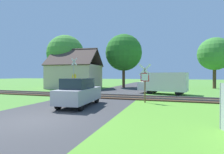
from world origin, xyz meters
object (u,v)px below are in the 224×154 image
object	(u,v)px
crossing_sign_far	(74,74)
tree_far	(215,54)
tree_left	(66,54)
house	(75,75)
stop_sign_near	(145,80)
parked_car	(79,92)
tree_center	(124,53)
mail_truck	(164,82)

from	to	relation	value
crossing_sign_far	tree_far	size ratio (longest dim) A/B	0.52
tree_left	house	bearing A→B (deg)	-31.68
stop_sign_near	parked_car	distance (m)	4.74
stop_sign_near	tree_far	size ratio (longest dim) A/B	0.37
tree_left	parked_car	size ratio (longest dim) A/B	2.08
tree_center	parked_car	xyz separation A→B (m)	(1.43, -17.24, -4.67)
house	mail_truck	xyz separation A→B (m)	(13.05, -4.37, -0.69)
stop_sign_near	parked_car	xyz separation A→B (m)	(-3.80, -2.73, -0.74)
house	tree_center	world-z (taller)	tree_center
tree_center	parked_car	size ratio (longest dim) A/B	2.07
house	mail_truck	bearing A→B (deg)	-22.44
mail_truck	parked_car	distance (m)	10.43
crossing_sign_far	house	distance (m)	7.21
stop_sign_near	parked_car	bearing A→B (deg)	37.58
house	mail_truck	size ratio (longest dim) A/B	1.46
tree_far	tree_center	world-z (taller)	tree_center
stop_sign_near	crossing_sign_far	size ratio (longest dim) A/B	0.72
tree_left	tree_center	distance (m)	9.60
parked_car	tree_center	bearing A→B (deg)	90.36
crossing_sign_far	house	size ratio (longest dim) A/B	0.51
tree_far	parked_car	distance (m)	22.98
stop_sign_near	tree_center	bearing A→B (deg)	-68.26
crossing_sign_far	tree_left	size ratio (longest dim) A/B	0.46
crossing_sign_far	house	world-z (taller)	house
tree_left	tree_far	size ratio (longest dim) A/B	1.14
stop_sign_near	tree_left	bearing A→B (deg)	-38.60
stop_sign_near	tree_left	world-z (taller)	tree_left
stop_sign_near	house	distance (m)	16.07
mail_truck	house	bearing A→B (deg)	85.06
tree_far	tree_center	bearing A→B (deg)	-171.48
crossing_sign_far	tree_far	bearing A→B (deg)	52.43
stop_sign_near	tree_center	xyz separation A→B (m)	(-5.23, 14.51, 3.93)
parked_car	mail_truck	bearing A→B (deg)	57.21
crossing_sign_far	house	bearing A→B (deg)	135.35
crossing_sign_far	tree_far	distance (m)	20.58
stop_sign_near	crossing_sign_far	bearing A→B (deg)	-26.31
tree_left	parked_car	distance (m)	19.23
mail_truck	parked_car	bearing A→B (deg)	165.16
house	parked_car	size ratio (longest dim) A/B	1.84
stop_sign_near	tree_center	size ratio (longest dim) A/B	0.33
stop_sign_near	mail_truck	world-z (taller)	stop_sign_near
parked_car	crossing_sign_far	bearing A→B (deg)	118.04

